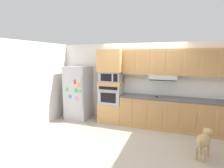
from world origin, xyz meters
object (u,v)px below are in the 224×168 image
built_in_oven (111,94)px  screwdriver (157,96)px  dog (204,139)px  microwave (111,77)px  refrigerator (78,93)px

built_in_oven → screwdriver: bearing=-0.6°
built_in_oven → dog: bearing=-27.1°
microwave → dog: bearing=-27.1°
dog → microwave: bearing=86.0°
refrigerator → built_in_oven: 1.17m
screwdriver → built_in_oven: bearing=179.4°
microwave → dog: size_ratio=0.83×
built_in_oven → dog: size_ratio=0.90×
built_in_oven → microwave: microwave is taller
screwdriver → dog: 1.79m
built_in_oven → refrigerator: bearing=-176.7°
refrigerator → dog: bearing=-18.4°
refrigerator → microwave: 1.30m
built_in_oven → dog: built_in_oven is taller
built_in_oven → microwave: (0.00, -0.00, 0.56)m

